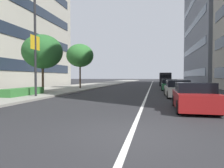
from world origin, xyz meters
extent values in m
plane|color=#262628|center=(0.00, 0.00, 0.00)|extent=(400.00, 400.00, 0.00)
cube|color=gray|center=(30.00, 11.62, 0.07)|extent=(160.00, 8.32, 0.15)
cube|color=silver|center=(35.00, 0.00, 0.00)|extent=(110.00, 0.16, 0.01)
cube|color=maroon|center=(5.04, -2.59, 0.53)|extent=(4.18, 1.91, 0.77)
cube|color=black|center=(4.94, -2.58, 1.15)|extent=(2.09, 1.72, 0.47)
cylinder|color=black|center=(6.43, -1.78, 0.31)|extent=(0.62, 0.23, 0.62)
cylinder|color=black|center=(6.39, -3.44, 0.31)|extent=(0.62, 0.23, 0.62)
cylinder|color=black|center=(3.69, -1.73, 0.31)|extent=(0.62, 0.23, 0.62)
cylinder|color=black|center=(3.66, -3.39, 0.31)|extent=(0.62, 0.23, 0.62)
cube|color=beige|center=(12.28, -2.53, 0.51)|extent=(4.72, 1.93, 0.71)
cube|color=black|center=(12.09, -2.53, 1.14)|extent=(2.26, 1.73, 0.55)
cylinder|color=black|center=(13.80, -1.66, 0.31)|extent=(0.62, 0.23, 0.62)
cylinder|color=black|center=(13.84, -3.34, 0.31)|extent=(0.62, 0.23, 0.62)
cylinder|color=black|center=(10.72, -1.72, 0.31)|extent=(0.62, 0.23, 0.62)
cylinder|color=black|center=(10.75, -3.40, 0.31)|extent=(0.62, 0.23, 0.62)
cube|color=#236038|center=(21.47, -2.48, 0.51)|extent=(4.62, 1.93, 0.73)
cube|color=black|center=(21.33, -2.48, 1.14)|extent=(2.54, 1.74, 0.52)
cylinder|color=black|center=(23.00, -1.67, 0.31)|extent=(0.62, 0.23, 0.62)
cylinder|color=black|center=(22.96, -3.35, 0.31)|extent=(0.62, 0.23, 0.62)
cylinder|color=black|center=(19.97, -1.61, 0.31)|extent=(0.62, 0.23, 0.62)
cylinder|color=black|center=(19.94, -3.29, 0.31)|extent=(0.62, 0.23, 0.62)
cube|color=black|center=(35.52, -2.65, 1.35)|extent=(6.04, 2.11, 2.26)
cube|color=black|center=(32.53, -2.62, 1.85)|extent=(0.06, 1.72, 0.56)
cylinder|color=black|center=(37.57, -1.76, 0.36)|extent=(0.72, 0.27, 0.72)
cylinder|color=black|center=(37.55, -3.60, 0.36)|extent=(0.72, 0.27, 0.72)
cylinder|color=black|center=(33.48, -1.71, 0.36)|extent=(0.72, 0.27, 0.72)
cylinder|color=black|center=(33.46, -3.55, 0.36)|extent=(0.72, 0.27, 0.72)
cylinder|color=#232326|center=(9.13, 8.58, 4.25)|extent=(0.18, 0.18, 8.19)
cube|color=gold|center=(8.78, 8.58, 4.37)|extent=(0.56, 0.03, 1.10)
cube|color=gold|center=(9.48, 8.58, 4.37)|extent=(0.56, 0.03, 1.10)
cube|color=#337033|center=(9.68, 10.06, 0.45)|extent=(4.67, 1.10, 0.60)
cylinder|color=#473323|center=(13.14, 10.25, 1.43)|extent=(0.22, 0.22, 2.55)
ellipsoid|color=#265B28|center=(13.14, 10.25, 4.18)|extent=(3.95, 3.95, 3.36)
cylinder|color=#473323|center=(22.54, 9.78, 1.73)|extent=(0.22, 0.22, 3.16)
ellipsoid|color=#2D6B2D|center=(22.54, 9.78, 4.75)|extent=(3.85, 3.85, 3.27)
cube|color=#384756|center=(46.54, -9.43, 2.62)|extent=(26.65, 0.08, 1.50)
cube|color=#384756|center=(46.54, -9.43, 8.24)|extent=(26.65, 0.08, 1.50)
cube|color=#384756|center=(46.54, -9.43, 13.86)|extent=(26.65, 0.08, 1.50)
cube|color=#384756|center=(46.54, -9.43, 19.49)|extent=(26.65, 0.08, 1.50)
cube|color=#232D3D|center=(19.36, 16.74, 3.21)|extent=(29.87, 0.08, 1.50)
cube|color=#232D3D|center=(19.36, 16.74, 7.52)|extent=(29.87, 0.08, 1.50)
cube|color=#232D3D|center=(19.36, 16.74, 11.83)|extent=(29.87, 0.08, 1.50)
camera|label=1|loc=(-5.94, -0.65, 1.64)|focal=33.61mm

